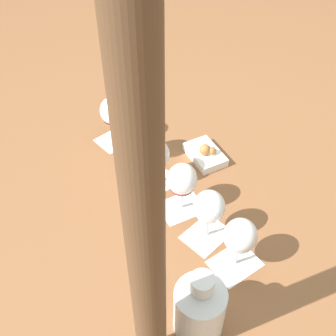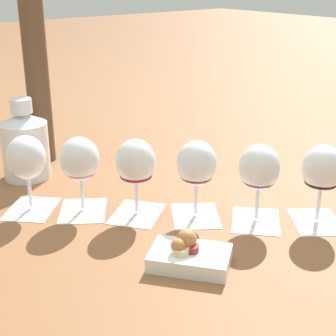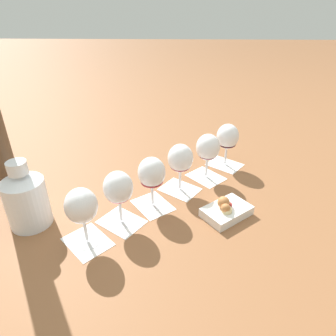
{
  "view_description": "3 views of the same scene",
  "coord_description": "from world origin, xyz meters",
  "px_view_note": "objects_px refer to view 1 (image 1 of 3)",
  "views": [
    {
      "loc": [
        -0.79,
        -0.14,
        0.9
      ],
      "look_at": [
        0.0,
        0.0,
        0.1
      ],
      "focal_mm": 45.0,
      "sensor_mm": 36.0,
      "label": 1
    },
    {
      "loc": [
        0.73,
        -0.58,
        0.47
      ],
      "look_at": [
        0.0,
        0.0,
        0.1
      ],
      "focal_mm": 55.0,
      "sensor_mm": 36.0,
      "label": 2
    },
    {
      "loc": [
        0.02,
        -0.76,
        0.54
      ],
      "look_at": [
        0.0,
        0.0,
        0.1
      ],
      "focal_mm": 32.0,
      "sensor_mm": 36.0,
      "label": 3
    }
  ],
  "objects_px": {
    "wine_glass_0": "(240,238)",
    "wine_glass_4": "(135,132)",
    "umbrella_pole": "(142,196)",
    "wine_glass_1": "(209,209)",
    "wine_glass_2": "(182,181)",
    "wine_glass_3": "(155,156)",
    "wine_glass_5": "(113,113)",
    "ceramic_vase": "(200,306)",
    "snack_dish": "(205,154)"
  },
  "relations": [
    {
      "from": "wine_glass_0",
      "to": "ceramic_vase",
      "type": "xyz_separation_m",
      "value": [
        -0.17,
        0.07,
        -0.02
      ]
    },
    {
      "from": "wine_glass_4",
      "to": "wine_glass_5",
      "type": "distance_m",
      "value": 0.12
    },
    {
      "from": "umbrella_pole",
      "to": "wine_glass_1",
      "type": "bearing_deg",
      "value": -12.58
    },
    {
      "from": "wine_glass_4",
      "to": "ceramic_vase",
      "type": "distance_m",
      "value": 0.56
    },
    {
      "from": "wine_glass_4",
      "to": "wine_glass_5",
      "type": "relative_size",
      "value": 1.0
    },
    {
      "from": "wine_glass_0",
      "to": "wine_glass_3",
      "type": "distance_m",
      "value": 0.34
    },
    {
      "from": "wine_glass_5",
      "to": "umbrella_pole",
      "type": "xyz_separation_m",
      "value": [
        -0.66,
        -0.26,
        0.4
      ]
    },
    {
      "from": "wine_glass_0",
      "to": "wine_glass_2",
      "type": "distance_m",
      "value": 0.22
    },
    {
      "from": "wine_glass_3",
      "to": "wine_glass_4",
      "type": "height_order",
      "value": "same"
    },
    {
      "from": "wine_glass_4",
      "to": "snack_dish",
      "type": "bearing_deg",
      "value": -79.27
    },
    {
      "from": "snack_dish",
      "to": "wine_glass_1",
      "type": "bearing_deg",
      "value": -172.71
    },
    {
      "from": "wine_glass_2",
      "to": "umbrella_pole",
      "type": "xyz_separation_m",
      "value": [
        -0.41,
        -0.01,
        0.4
      ]
    },
    {
      "from": "wine_glass_2",
      "to": "snack_dish",
      "type": "bearing_deg",
      "value": -11.19
    },
    {
      "from": "wine_glass_5",
      "to": "wine_glass_3",
      "type": "bearing_deg",
      "value": -134.73
    },
    {
      "from": "wine_glass_3",
      "to": "ceramic_vase",
      "type": "xyz_separation_m",
      "value": [
        -0.4,
        -0.18,
        -0.02
      ]
    },
    {
      "from": "wine_glass_0",
      "to": "wine_glass_1",
      "type": "distance_m",
      "value": 0.11
    },
    {
      "from": "wine_glass_2",
      "to": "snack_dish",
      "type": "xyz_separation_m",
      "value": [
        0.21,
        -0.04,
        -0.09
      ]
    },
    {
      "from": "wine_glass_2",
      "to": "ceramic_vase",
      "type": "distance_m",
      "value": 0.34
    },
    {
      "from": "wine_glass_2",
      "to": "ceramic_vase",
      "type": "height_order",
      "value": "ceramic_vase"
    },
    {
      "from": "wine_glass_5",
      "to": "umbrella_pole",
      "type": "distance_m",
      "value": 0.81
    },
    {
      "from": "snack_dish",
      "to": "wine_glass_0",
      "type": "bearing_deg",
      "value": -162.22
    },
    {
      "from": "wine_glass_4",
      "to": "wine_glass_2",
      "type": "bearing_deg",
      "value": -135.94
    },
    {
      "from": "wine_glass_5",
      "to": "snack_dish",
      "type": "distance_m",
      "value": 0.31
    },
    {
      "from": "wine_glass_1",
      "to": "wine_glass_2",
      "type": "distance_m",
      "value": 0.11
    },
    {
      "from": "ceramic_vase",
      "to": "wine_glass_5",
      "type": "bearing_deg",
      "value": 31.05
    },
    {
      "from": "wine_glass_3",
      "to": "wine_glass_5",
      "type": "distance_m",
      "value": 0.24
    },
    {
      "from": "wine_glass_1",
      "to": "snack_dish",
      "type": "distance_m",
      "value": 0.31
    },
    {
      "from": "wine_glass_0",
      "to": "wine_glass_3",
      "type": "relative_size",
      "value": 1.0
    },
    {
      "from": "wine_glass_0",
      "to": "wine_glass_2",
      "type": "xyz_separation_m",
      "value": [
        0.15,
        0.16,
        0.0
      ]
    },
    {
      "from": "snack_dish",
      "to": "wine_glass_4",
      "type": "bearing_deg",
      "value": 100.73
    },
    {
      "from": "wine_glass_3",
      "to": "umbrella_pole",
      "type": "xyz_separation_m",
      "value": [
        -0.49,
        -0.09,
        0.4
      ]
    },
    {
      "from": "wine_glass_5",
      "to": "ceramic_vase",
      "type": "distance_m",
      "value": 0.67
    },
    {
      "from": "wine_glass_0",
      "to": "umbrella_pole",
      "type": "xyz_separation_m",
      "value": [
        -0.26,
        0.15,
        0.4
      ]
    },
    {
      "from": "wine_glass_2",
      "to": "wine_glass_4",
      "type": "relative_size",
      "value": 1.0
    },
    {
      "from": "wine_glass_0",
      "to": "ceramic_vase",
      "type": "distance_m",
      "value": 0.19
    },
    {
      "from": "ceramic_vase",
      "to": "wine_glass_1",
      "type": "bearing_deg",
      "value": 2.3
    },
    {
      "from": "snack_dish",
      "to": "umbrella_pole",
      "type": "xyz_separation_m",
      "value": [
        -0.62,
        0.04,
        0.48
      ]
    },
    {
      "from": "wine_glass_3",
      "to": "wine_glass_4",
      "type": "bearing_deg",
      "value": 41.08
    },
    {
      "from": "umbrella_pole",
      "to": "ceramic_vase",
      "type": "bearing_deg",
      "value": -44.17
    },
    {
      "from": "wine_glass_0",
      "to": "wine_glass_3",
      "type": "height_order",
      "value": "same"
    },
    {
      "from": "wine_glass_0",
      "to": "wine_glass_4",
      "type": "distance_m",
      "value": 0.46
    },
    {
      "from": "wine_glass_1",
      "to": "ceramic_vase",
      "type": "relative_size",
      "value": 0.82
    },
    {
      "from": "wine_glass_0",
      "to": "wine_glass_5",
      "type": "height_order",
      "value": "same"
    },
    {
      "from": "wine_glass_3",
      "to": "wine_glass_5",
      "type": "relative_size",
      "value": 1.0
    },
    {
      "from": "wine_glass_2",
      "to": "wine_glass_5",
      "type": "relative_size",
      "value": 1.0
    },
    {
      "from": "wine_glass_2",
      "to": "wine_glass_1",
      "type": "bearing_deg",
      "value": -135.52
    },
    {
      "from": "wine_glass_1",
      "to": "wine_glass_4",
      "type": "xyz_separation_m",
      "value": [
        0.25,
        0.24,
        -0.0
      ]
    },
    {
      "from": "wine_glass_3",
      "to": "ceramic_vase",
      "type": "bearing_deg",
      "value": -156.55
    },
    {
      "from": "wine_glass_0",
      "to": "wine_glass_1",
      "type": "xyz_separation_m",
      "value": [
        0.07,
        0.08,
        -0.0
      ]
    },
    {
      "from": "wine_glass_1",
      "to": "wine_glass_5",
      "type": "distance_m",
      "value": 0.47
    }
  ]
}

